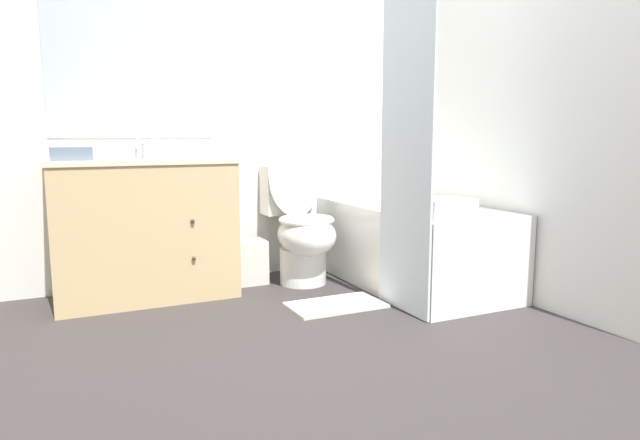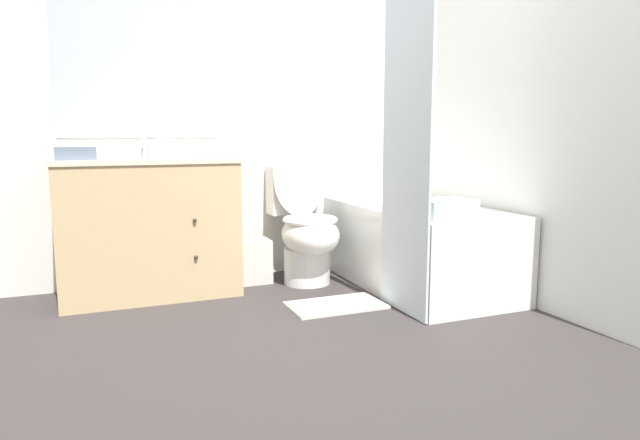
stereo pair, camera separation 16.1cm
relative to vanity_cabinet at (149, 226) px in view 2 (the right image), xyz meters
name	(u,v)px [view 2 (the right image)]	position (x,y,z in m)	size (l,w,h in m)	color
ground_plane	(355,356)	(0.74, -1.39, -0.43)	(14.00, 14.00, 0.00)	#383333
wall_back	(249,96)	(0.73, 0.29, 0.82)	(8.00, 0.06, 2.50)	silver
wall_right	(483,93)	(2.04, -0.57, 0.82)	(0.05, 2.66, 2.50)	silver
vanity_cabinet	(149,226)	(0.00, 0.00, 0.00)	(1.07, 0.56, 0.85)	tan
sink_faucet	(142,151)	(0.00, 0.17, 0.45)	(0.14, 0.12, 0.12)	silver
toilet	(305,229)	(1.00, -0.09, -0.07)	(0.36, 0.67, 0.89)	white
bathtub	(416,246)	(1.64, -0.45, -0.16)	(0.72, 1.42, 0.53)	white
shower_curtain	(407,130)	(1.27, -0.91, 0.58)	(0.01, 0.49, 2.02)	silver
wastebasket	(253,261)	(0.67, 0.04, -0.29)	(0.22, 0.19, 0.29)	silver
tissue_box	(159,150)	(0.08, -0.02, 0.46)	(0.14, 0.14, 0.11)	silver
soap_dispenser	(219,147)	(0.45, -0.02, 0.48)	(0.06, 0.06, 0.14)	white
hand_towel_folded	(76,153)	(-0.39, -0.15, 0.46)	(0.22, 0.13, 0.07)	slate
bath_towel_folded	(444,208)	(1.51, -0.94, 0.15)	(0.30, 0.24, 0.10)	silver
bath_mat	(336,305)	(0.96, -0.68, -0.43)	(0.55, 0.32, 0.02)	silver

